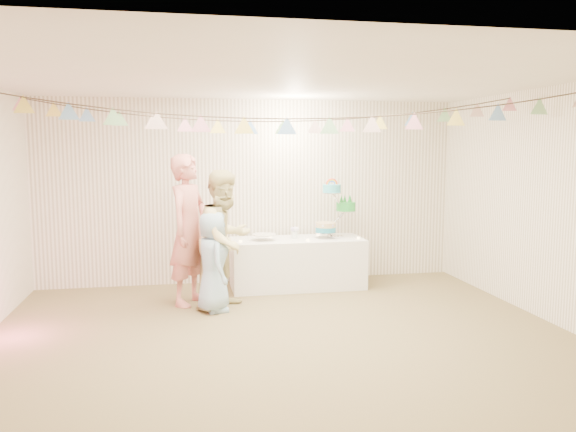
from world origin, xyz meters
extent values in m
plane|color=brown|center=(0.00, 0.00, 0.00)|extent=(6.00, 6.00, 0.00)
plane|color=silver|center=(0.00, 0.00, 2.60)|extent=(6.00, 6.00, 0.00)
plane|color=white|center=(0.00, 2.50, 1.30)|extent=(6.00, 6.00, 0.00)
plane|color=white|center=(0.00, -2.50, 1.30)|extent=(6.00, 6.00, 0.00)
plane|color=white|center=(3.00, 0.00, 1.30)|extent=(5.00, 5.00, 0.00)
cube|color=white|center=(0.56, 2.00, 0.34)|extent=(1.81, 0.73, 0.68)
cylinder|color=white|center=(0.09, 1.95, 0.76)|extent=(0.32, 0.32, 0.02)
imported|color=#D0786D|center=(-0.91, 1.45, 0.93)|extent=(0.74, 0.81, 1.85)
imported|color=#D3C282|center=(-0.49, 1.21, 0.83)|extent=(1.02, 1.01, 1.67)
imported|color=#94B8D2|center=(-0.65, 1.07, 0.60)|extent=(0.48, 0.64, 1.19)
cylinder|color=#FFD88C|center=(-0.24, 1.85, 0.70)|extent=(0.04, 0.04, 0.03)
cylinder|color=#FFD88C|center=(0.21, 2.18, 0.70)|extent=(0.04, 0.04, 0.03)
cylinder|color=#FFD88C|center=(0.66, 1.78, 0.70)|extent=(0.04, 0.04, 0.03)
cylinder|color=#FFD88C|center=(0.91, 2.22, 0.70)|extent=(0.04, 0.04, 0.03)
cylinder|color=#FFD88C|center=(1.38, 1.82, 0.70)|extent=(0.04, 0.04, 0.03)
camera|label=1|loc=(-0.99, -5.46, 1.94)|focal=35.00mm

